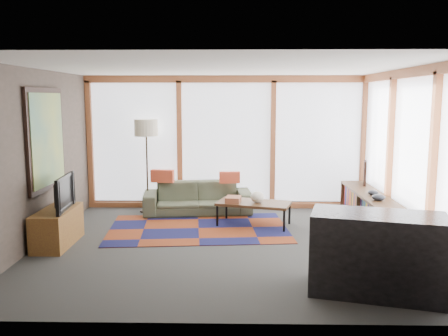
{
  "coord_description": "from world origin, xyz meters",
  "views": [
    {
      "loc": [
        0.15,
        -6.83,
        2.18
      ],
      "look_at": [
        0.0,
        0.4,
        1.1
      ],
      "focal_mm": 38.0,
      "sensor_mm": 36.0,
      "label": 1
    }
  ],
  "objects_px": {
    "coffee_table": "(254,214)",
    "bookshelf": "(369,211)",
    "sofa": "(198,198)",
    "tv_console": "(57,227)",
    "television": "(59,193)",
    "bar_counter": "(377,254)",
    "floor_lamp": "(147,166)"
  },
  "relations": [
    {
      "from": "coffee_table",
      "to": "bookshelf",
      "type": "height_order",
      "value": "bookshelf"
    },
    {
      "from": "sofa",
      "to": "coffee_table",
      "type": "relative_size",
      "value": 1.65
    },
    {
      "from": "tv_console",
      "to": "television",
      "type": "relative_size",
      "value": 1.21
    },
    {
      "from": "bar_counter",
      "to": "tv_console",
      "type": "bearing_deg",
      "value": 172.95
    },
    {
      "from": "tv_console",
      "to": "sofa",
      "type": "bearing_deg",
      "value": 45.95
    },
    {
      "from": "tv_console",
      "to": "bar_counter",
      "type": "distance_m",
      "value": 4.55
    },
    {
      "from": "tv_console",
      "to": "coffee_table",
      "type": "bearing_deg",
      "value": 21.28
    },
    {
      "from": "bookshelf",
      "to": "tv_console",
      "type": "xyz_separation_m",
      "value": [
        -4.9,
        -1.02,
        -0.03
      ]
    },
    {
      "from": "television",
      "to": "floor_lamp",
      "type": "bearing_deg",
      "value": -27.57
    },
    {
      "from": "bookshelf",
      "to": "tv_console",
      "type": "relative_size",
      "value": 2.23
    },
    {
      "from": "television",
      "to": "sofa",
      "type": "bearing_deg",
      "value": -47.35
    },
    {
      "from": "sofa",
      "to": "bar_counter",
      "type": "distance_m",
      "value": 4.34
    },
    {
      "from": "floor_lamp",
      "to": "bookshelf",
      "type": "xyz_separation_m",
      "value": [
        3.93,
        -1.09,
        -0.59
      ]
    },
    {
      "from": "television",
      "to": "bar_counter",
      "type": "relative_size",
      "value": 0.62
    },
    {
      "from": "bar_counter",
      "to": "television",
      "type": "bearing_deg",
      "value": 172.84
    },
    {
      "from": "sofa",
      "to": "bookshelf",
      "type": "height_order",
      "value": "bookshelf"
    },
    {
      "from": "bookshelf",
      "to": "bar_counter",
      "type": "xyz_separation_m",
      "value": [
        -0.68,
        -2.71,
        0.16
      ]
    },
    {
      "from": "floor_lamp",
      "to": "television",
      "type": "height_order",
      "value": "floor_lamp"
    },
    {
      "from": "sofa",
      "to": "coffee_table",
      "type": "distance_m",
      "value": 1.34
    },
    {
      "from": "tv_console",
      "to": "bar_counter",
      "type": "height_order",
      "value": "bar_counter"
    },
    {
      "from": "sofa",
      "to": "tv_console",
      "type": "distance_m",
      "value": 2.79
    },
    {
      "from": "coffee_table",
      "to": "bookshelf",
      "type": "xyz_separation_m",
      "value": [
        1.93,
        -0.14,
        0.1
      ]
    },
    {
      "from": "television",
      "to": "bar_counter",
      "type": "distance_m",
      "value": 4.5
    },
    {
      "from": "bookshelf",
      "to": "bar_counter",
      "type": "height_order",
      "value": "bar_counter"
    },
    {
      "from": "bookshelf",
      "to": "floor_lamp",
      "type": "bearing_deg",
      "value": 164.48
    },
    {
      "from": "floor_lamp",
      "to": "coffee_table",
      "type": "height_order",
      "value": "floor_lamp"
    },
    {
      "from": "coffee_table",
      "to": "bar_counter",
      "type": "xyz_separation_m",
      "value": [
        1.25,
        -2.84,
        0.25
      ]
    },
    {
      "from": "sofa",
      "to": "floor_lamp",
      "type": "xyz_separation_m",
      "value": [
        -0.97,
        0.11,
        0.59
      ]
    },
    {
      "from": "television",
      "to": "bar_counter",
      "type": "height_order",
      "value": "television"
    },
    {
      "from": "floor_lamp",
      "to": "television",
      "type": "bearing_deg",
      "value": -113.18
    },
    {
      "from": "sofa",
      "to": "bar_counter",
      "type": "relative_size",
      "value": 1.4
    },
    {
      "from": "bookshelf",
      "to": "tv_console",
      "type": "bearing_deg",
      "value": -168.25
    }
  ]
}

